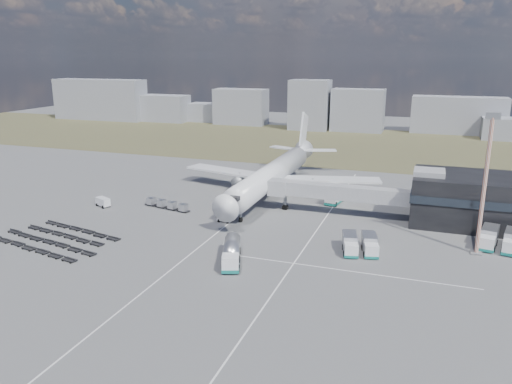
% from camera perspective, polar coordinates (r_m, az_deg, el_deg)
% --- Properties ---
extents(ground, '(420.00, 420.00, 0.00)m').
position_cam_1_polar(ground, '(95.67, -3.70, -5.07)').
color(ground, '#565659').
rests_on(ground, ground).
extents(grass_strip, '(420.00, 90.00, 0.01)m').
position_cam_1_polar(grass_strip, '(198.41, 8.86, 5.49)').
color(grass_strip, '#444328').
rests_on(grass_strip, ground).
extents(lane_markings, '(47.12, 110.00, 0.01)m').
position_cam_1_polar(lane_markings, '(95.16, 2.45, -5.16)').
color(lane_markings, silver).
rests_on(lane_markings, ground).
extents(terminal, '(30.40, 16.40, 11.00)m').
position_cam_1_polar(terminal, '(110.62, 25.07, -0.84)').
color(terminal, black).
rests_on(terminal, ground).
extents(jet_bridge, '(30.30, 3.80, 7.05)m').
position_cam_1_polar(jet_bridge, '(108.37, 8.29, 0.06)').
color(jet_bridge, '#939399').
rests_on(jet_bridge, ground).
extents(airliner, '(51.59, 64.53, 17.62)m').
position_cam_1_polar(airliner, '(123.32, 2.14, 2.19)').
color(airliner, white).
rests_on(airliner, ground).
extents(skyline, '(299.12, 25.03, 24.39)m').
position_cam_1_polar(skyline, '(239.01, 6.46, 9.43)').
color(skyline, gray).
rests_on(skyline, ground).
extents(fuel_tanker, '(6.29, 11.16, 3.52)m').
position_cam_1_polar(fuel_tanker, '(83.53, -2.83, -6.88)').
color(fuel_tanker, white).
rests_on(fuel_tanker, ground).
extents(pushback_tug, '(3.22, 2.04, 1.40)m').
position_cam_1_polar(pushback_tug, '(103.53, -3.56, -3.06)').
color(pushback_tug, white).
rests_on(pushback_tug, ground).
extents(utility_van, '(4.16, 3.13, 2.07)m').
position_cam_1_polar(utility_van, '(118.84, -17.09, -1.12)').
color(utility_van, white).
rests_on(utility_van, ground).
extents(catering_truck, '(3.86, 7.20, 3.14)m').
position_cam_1_polar(catering_truck, '(117.60, 9.02, -0.50)').
color(catering_truck, white).
rests_on(catering_truck, ground).
extents(service_trucks_near, '(7.27, 8.12, 2.80)m').
position_cam_1_polar(service_trucks_near, '(89.33, 11.79, -5.85)').
color(service_trucks_near, white).
rests_on(service_trucks_near, ground).
extents(service_trucks_far, '(11.54, 9.59, 3.11)m').
position_cam_1_polar(service_trucks_far, '(99.12, 27.23, -5.04)').
color(service_trucks_far, white).
rests_on(service_trucks_far, ground).
extents(uld_row, '(12.13, 4.08, 1.67)m').
position_cam_1_polar(uld_row, '(113.73, -10.15, -1.42)').
color(uld_row, black).
rests_on(uld_row, ground).
extents(baggage_dollies, '(25.20, 16.77, 0.63)m').
position_cam_1_polar(baggage_dollies, '(100.85, -22.01, -4.93)').
color(baggage_dollies, black).
rests_on(baggage_dollies, ground).
extents(floodlight_mast, '(2.29, 1.89, 24.46)m').
position_cam_1_polar(floodlight_mast, '(91.94, 24.66, 0.68)').
color(floodlight_mast, '#AF411C').
rests_on(floodlight_mast, ground).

